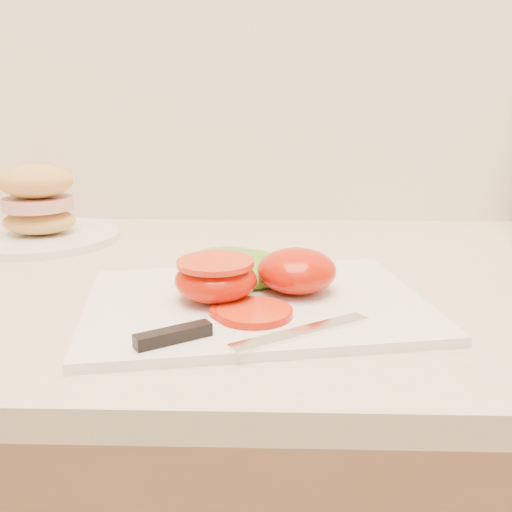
{
  "coord_description": "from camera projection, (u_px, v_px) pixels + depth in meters",
  "views": [
    {
      "loc": [
        -0.26,
        0.99,
        1.15
      ],
      "look_at": [
        -0.28,
        1.57,
        0.99
      ],
      "focal_mm": 40.0,
      "sensor_mm": 36.0,
      "label": 1
    }
  ],
  "objects": [
    {
      "name": "tomato_slice_1",
      "position": [
        243.0,
        310.0,
        0.57
      ],
      "size": [
        0.07,
        0.07,
        0.01
      ],
      "primitive_type": "cylinder",
      "color": "#D74317",
      "rests_on": "cutting_board"
    },
    {
      "name": "sandwich_plate",
      "position": [
        39.0,
        214.0,
        0.88
      ],
      "size": [
        0.24,
        0.24,
        0.12
      ],
      "rotation": [
        0.0,
        0.0,
        -0.14
      ],
      "color": "white",
      "rests_on": "counter"
    },
    {
      "name": "knife",
      "position": [
        225.0,
        334.0,
        0.51
      ],
      "size": [
        0.21,
        0.09,
        0.01
      ],
      "rotation": [
        0.0,
        0.0,
        0.57
      ],
      "color": "silver",
      "rests_on": "cutting_board"
    },
    {
      "name": "cutting_board",
      "position": [
        256.0,
        303.0,
        0.61
      ],
      "size": [
        0.4,
        0.32,
        0.01
      ],
      "primitive_type": "cube",
      "rotation": [
        0.0,
        0.0,
        0.18
      ],
      "color": "white",
      "rests_on": "counter"
    },
    {
      "name": "tomato_half_cut",
      "position": [
        216.0,
        278.0,
        0.6
      ],
      "size": [
        0.09,
        0.09,
        0.04
      ],
      "color": "red",
      "rests_on": "cutting_board"
    },
    {
      "name": "tomato_half_dome",
      "position": [
        297.0,
        271.0,
        0.63
      ],
      "size": [
        0.09,
        0.09,
        0.05
      ],
      "primitive_type": "ellipsoid",
      "color": "red",
      "rests_on": "cutting_board"
    },
    {
      "name": "lettuce_leaf_0",
      "position": [
        234.0,
        268.0,
        0.67
      ],
      "size": [
        0.17,
        0.14,
        0.03
      ],
      "primitive_type": "ellipsoid",
      "rotation": [
        0.0,
        0.0,
        -0.36
      ],
      "color": "#73AA2D",
      "rests_on": "cutting_board"
    },
    {
      "name": "tomato_slice_0",
      "position": [
        254.0,
        312.0,
        0.56
      ],
      "size": [
        0.07,
        0.07,
        0.01
      ],
      "primitive_type": "cylinder",
      "color": "#D74317",
      "rests_on": "cutting_board"
    }
  ]
}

